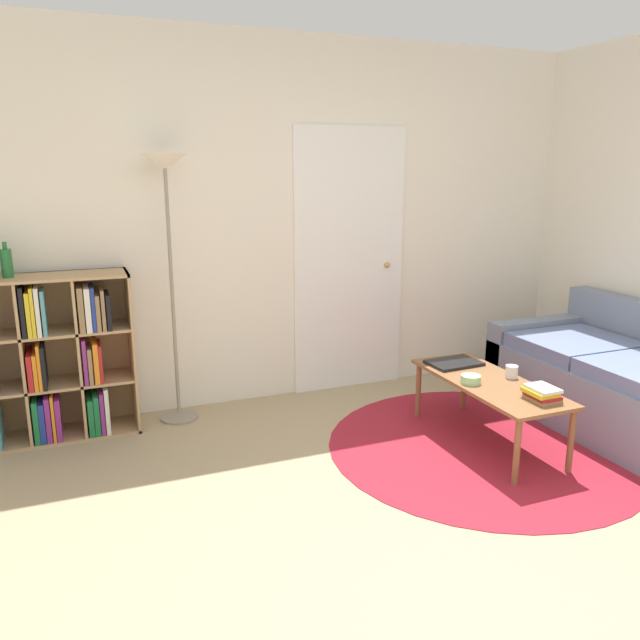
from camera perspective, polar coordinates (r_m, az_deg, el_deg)
ground_plane at (r=2.89m, az=14.06°, el=-22.61°), size 14.00×14.00×0.00m
wall_back at (r=4.59m, az=-3.21°, el=8.68°), size 7.73×0.11×2.60m
rug at (r=4.10m, az=14.75°, el=-11.07°), size 1.94×1.94×0.01m
bookshelf at (r=4.29m, az=-23.65°, el=-3.52°), size 0.99×0.34×1.05m
floor_lamp at (r=4.16m, az=-13.83°, el=10.53°), size 0.29×0.29×1.78m
couch at (r=4.68m, az=26.17°, el=-5.28°), size 0.93×1.66×0.78m
coffee_table at (r=4.04m, az=15.16°, el=-5.93°), size 0.46×1.12×0.41m
laptop at (r=4.28m, az=12.15°, el=-3.86°), size 0.35×0.26×0.02m
bowl at (r=3.94m, az=13.62°, el=-5.29°), size 0.12×0.12×0.05m
book_stack_on_table at (r=3.77m, az=19.62°, el=-6.37°), size 0.15×0.20×0.08m
cup at (r=4.10m, az=17.11°, el=-4.54°), size 0.08×0.08×0.08m
bottle_right at (r=4.18m, az=-26.73°, el=4.70°), size 0.07×0.07×0.21m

